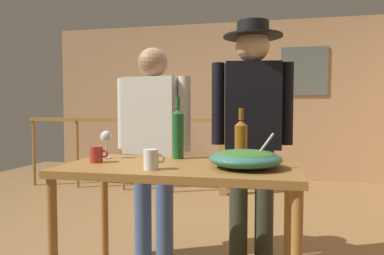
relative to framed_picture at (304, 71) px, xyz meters
name	(u,v)px	position (x,y,z in m)	size (l,w,h in m)	color
ground_plane	(168,242)	(-1.36, -2.87, -1.70)	(7.63, 7.63, 0.00)	olive
back_wall	(217,101)	(-1.36, 0.06, -0.45)	(5.55, 0.10, 2.51)	tan
framed_picture	(304,71)	(0.00, 0.00, 0.00)	(0.69, 0.03, 0.74)	#56625D
stair_railing	(157,143)	(-2.00, -1.17, -1.04)	(2.88, 0.10, 1.05)	#9E6B33
tv_console	(152,164)	(-2.37, -0.29, -1.47)	(0.90, 0.40, 0.46)	#38281E
flat_screen_tv	(151,134)	(-2.37, -0.32, -0.98)	(0.56, 0.12, 0.44)	black
serving_table	(180,182)	(-1.02, -3.82, -0.99)	(1.27, 0.66, 0.82)	#9E6B33
salad_bowl	(245,158)	(-0.67, -3.86, -0.84)	(0.37, 0.37, 0.19)	#337060
wine_glass	(106,138)	(-1.53, -3.68, -0.77)	(0.07, 0.07, 0.17)	silver
wine_bottle_green	(178,133)	(-1.09, -3.60, -0.73)	(0.07, 0.07, 0.38)	#1E5628
wine_bottle_amber	(241,139)	(-0.71, -3.56, -0.76)	(0.08, 0.08, 0.31)	brown
mug_red	(97,154)	(-1.51, -3.85, -0.84)	(0.11, 0.07, 0.09)	#B7332D
mug_white	(152,159)	(-1.12, -4.00, -0.84)	(0.11, 0.07, 0.10)	white
person_standing_left	(153,135)	(-1.38, -3.20, -0.78)	(0.58, 0.28, 1.57)	#3D5684
person_standing_right	(252,122)	(-0.66, -3.20, -0.67)	(0.56, 0.41, 1.72)	#2D3323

